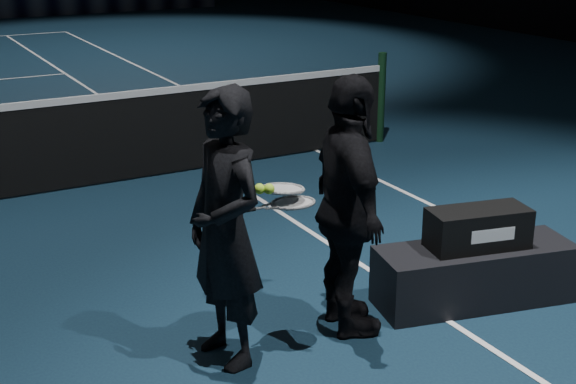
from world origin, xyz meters
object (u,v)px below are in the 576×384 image
object	(u,v)px
player_a	(225,229)
racket_lower	(293,203)
player_b	(349,208)
racket_upper	(283,189)
player_bench	(474,274)
racket_bag	(478,228)
tennis_balls	(264,186)

from	to	relation	value
player_a	racket_lower	distance (m)	0.46
player_b	racket_upper	bearing A→B (deg)	95.63
player_bench	racket_lower	world-z (taller)	racket_lower
player_a	player_bench	bearing A→B (deg)	77.11
player_b	racket_upper	world-z (taller)	player_b
racket_bag	racket_lower	distance (m)	1.48
player_a	racket_lower	xyz separation A→B (m)	(0.45, -0.02, 0.10)
racket_upper	player_bench	bearing A→B (deg)	-7.21
racket_lower	racket_upper	xyz separation A→B (m)	(-0.05, 0.04, 0.09)
player_bench	tennis_balls	xyz separation A→B (m)	(-1.62, 0.14, 0.89)
racket_lower	tennis_balls	xyz separation A→B (m)	(-0.19, 0.02, 0.14)
racket_bag	tennis_balls	xyz separation A→B (m)	(-1.62, 0.14, 0.53)
player_a	racket_upper	distance (m)	0.44
player_bench	player_b	bearing A→B (deg)	-173.10
racket_bag	racket_upper	xyz separation A→B (m)	(-1.47, 0.16, 0.48)
racket_lower	racket_upper	bearing A→B (deg)	141.34
racket_bag	player_b	size ratio (longest dim) A/B	0.41
racket_lower	player_a	bearing A→B (deg)	-180.00
player_b	racket_bag	bearing A→B (deg)	-81.69
player_a	racket_upper	bearing A→B (deg)	84.13
player_b	tennis_balls	bearing A→B (deg)	100.22
racket_upper	tennis_balls	world-z (taller)	tennis_balls
racket_upper	tennis_balls	xyz separation A→B (m)	(-0.15, -0.03, 0.05)
player_a	racket_upper	xyz separation A→B (m)	(0.40, 0.02, 0.19)
player_b	tennis_balls	distance (m)	0.64
racket_bag	racket_upper	bearing A→B (deg)	-173.92
player_a	tennis_balls	size ratio (longest dim) A/B	14.47
racket_lower	tennis_balls	distance (m)	0.24
racket_upper	racket_bag	bearing A→B (deg)	-7.21
player_bench	racket_lower	distance (m)	1.62
player_bench	tennis_balls	bearing A→B (deg)	-172.40
racket_lower	racket_upper	distance (m)	0.11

